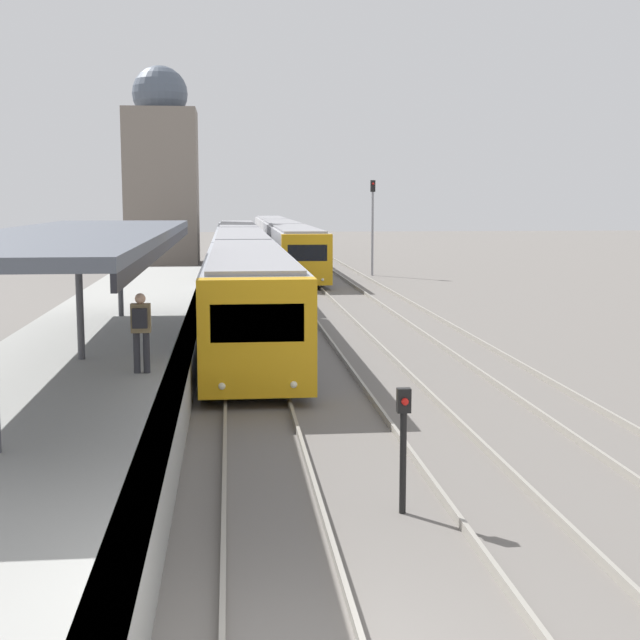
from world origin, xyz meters
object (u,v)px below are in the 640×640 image
object	(u,v)px
person_on_platform	(141,326)
train_far	(281,239)
train_near	(241,259)
signal_post_near	(403,437)
signal_mast_far	(373,217)

from	to	relation	value
person_on_platform	train_far	distance (m)	49.53
train_far	train_near	bearing A→B (deg)	-98.13
signal_post_near	person_on_platform	bearing A→B (deg)	126.27
signal_post_near	signal_mast_far	world-z (taller)	signal_mast_far
train_far	signal_mast_far	size ratio (longest dim) A/B	7.89
person_on_platform	signal_mast_far	distance (m)	36.87
person_on_platform	train_near	bearing A→B (deg)	84.62
person_on_platform	signal_post_near	xyz separation A→B (m)	(4.34, -5.92, -0.86)
person_on_platform	train_near	distance (m)	25.86
signal_post_near	train_near	bearing A→B (deg)	93.46
signal_post_near	train_far	bearing A→B (deg)	88.51
train_near	signal_post_near	world-z (taller)	train_near
signal_mast_far	train_far	bearing A→B (deg)	108.91
signal_mast_far	person_on_platform	bearing A→B (deg)	-106.61
train_far	signal_post_near	bearing A→B (deg)	-91.49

